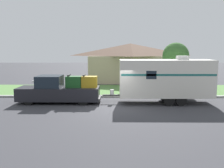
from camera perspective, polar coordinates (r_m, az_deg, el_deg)
ground_plane at (r=16.90m, az=0.53°, el=-5.43°), size 120.00×120.00×0.00m
curb_strip at (r=20.56m, az=0.55°, el=-2.85°), size 80.00×0.30×0.14m
lawn_strip at (r=24.17m, az=0.56°, el=-1.38°), size 80.00×7.00×0.03m
house_across_street at (r=31.14m, az=4.21°, el=5.09°), size 10.69×6.80×4.66m
pickup_truck at (r=18.70m, az=-11.87°, el=-1.45°), size 6.01×1.97×2.09m
travel_trailer at (r=18.51m, az=12.13°, el=1.31°), size 7.90×2.27×3.45m
mailbox at (r=22.07m, az=-17.13°, el=-0.01°), size 0.48×0.20×1.31m
tree_in_yard at (r=23.73m, az=14.34°, el=6.23°), size 2.41×2.41×4.55m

